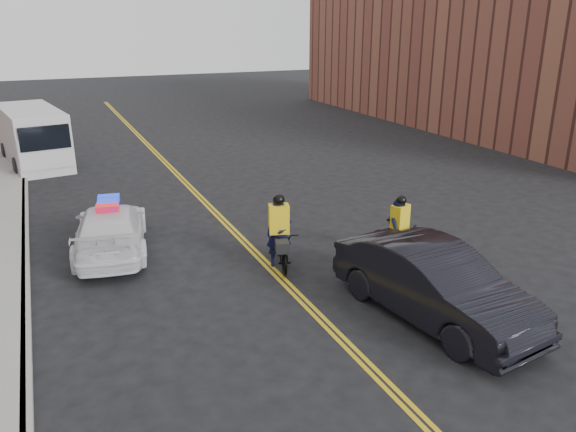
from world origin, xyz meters
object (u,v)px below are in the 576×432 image
(cyclist_far, at_px, (399,234))
(cyclist_near, at_px, (279,241))
(cargo_van, at_px, (34,138))
(police_cruiser, at_px, (111,229))
(dark_sedan, at_px, (434,284))

(cyclist_far, bearing_deg, cyclist_near, 143.31)
(cargo_van, bearing_deg, police_cruiser, -90.68)
(police_cruiser, xyz_separation_m, cargo_van, (-1.77, 12.11, 0.55))
(cargo_van, bearing_deg, dark_sedan, -76.74)
(police_cruiser, height_order, cargo_van, cargo_van)
(dark_sedan, relative_size, cyclist_far, 2.70)
(dark_sedan, distance_m, cyclist_near, 4.46)
(dark_sedan, bearing_deg, police_cruiser, 122.94)
(police_cruiser, distance_m, cargo_van, 12.25)
(cargo_van, height_order, cyclist_far, cargo_van)
(police_cruiser, bearing_deg, cargo_van, -71.99)
(cyclist_far, bearing_deg, police_cruiser, 131.65)
(police_cruiser, distance_m, cyclist_far, 8.12)
(cargo_van, xyz_separation_m, cyclist_far, (8.97, -15.86, -0.52))
(police_cruiser, height_order, cyclist_far, cyclist_far)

